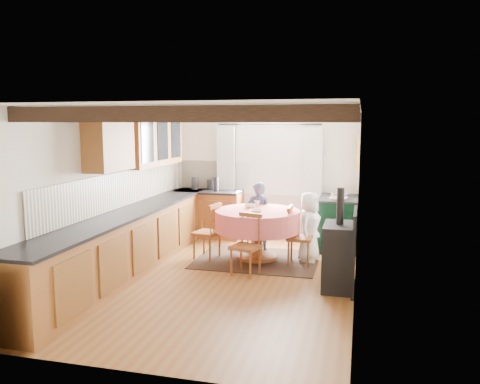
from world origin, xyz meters
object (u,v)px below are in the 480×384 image
(chair_right, at_px, (300,236))
(child_far, at_px, (258,216))
(cup, at_px, (257,203))
(cast_iron_stove, at_px, (339,239))
(child_right, at_px, (309,227))
(chair_near, at_px, (246,245))
(dining_table, at_px, (257,235))
(aga_range, at_px, (338,222))
(chair_left, at_px, (207,231))

(chair_right, height_order, child_far, child_far)
(child_far, bearing_deg, cup, 87.42)
(cast_iron_stove, xyz_separation_m, child_right, (-0.53, 1.21, -0.12))
(child_right, bearing_deg, chair_near, 151.62)
(cup, bearing_deg, cast_iron_stove, -45.53)
(child_far, bearing_deg, dining_table, 93.72)
(aga_range, bearing_deg, cup, -153.45)
(dining_table, distance_m, cast_iron_stove, 1.74)
(chair_right, bearing_deg, dining_table, 83.28)
(aga_range, relative_size, child_far, 0.84)
(dining_table, distance_m, aga_range, 1.64)
(chair_right, bearing_deg, chair_near, 135.45)
(chair_near, xyz_separation_m, child_far, (-0.11, 1.41, 0.15))
(chair_left, relative_size, child_right, 0.81)
(cast_iron_stove, bearing_deg, cup, 134.47)
(chair_near, bearing_deg, cup, 109.23)
(chair_left, bearing_deg, child_far, 146.14)
(chair_right, relative_size, child_right, 0.82)
(chair_left, bearing_deg, aga_range, 131.56)
(dining_table, relative_size, cup, 13.83)
(chair_left, height_order, child_far, child_far)
(dining_table, xyz_separation_m, chair_left, (-0.84, -0.09, 0.05))
(chair_left, distance_m, child_far, 1.02)
(cup, bearing_deg, chair_near, -85.68)
(chair_near, height_order, chair_right, chair_right)
(child_right, xyz_separation_m, cup, (-0.92, 0.26, 0.31))
(chair_left, xyz_separation_m, chair_right, (1.54, 0.00, 0.01))
(cup, bearing_deg, aga_range, 26.55)
(chair_right, bearing_deg, child_far, 49.65)
(chair_near, bearing_deg, chair_left, 154.20)
(chair_right, height_order, child_right, child_right)
(chair_near, bearing_deg, cast_iron_stove, 3.91)
(chair_near, distance_m, cup, 1.28)
(chair_near, xyz_separation_m, child_right, (0.83, 0.95, 0.11))
(chair_left, height_order, cup, chair_left)
(chair_left, distance_m, cup, 0.98)
(aga_range, height_order, cast_iron_stove, cast_iron_stove)
(chair_right, distance_m, child_right, 0.28)
(chair_left, bearing_deg, dining_table, 108.15)
(chair_left, xyz_separation_m, cup, (0.74, 0.50, 0.41))
(chair_right, height_order, cast_iron_stove, cast_iron_stove)
(child_far, height_order, cup, child_far)
(dining_table, xyz_separation_m, cup, (-0.10, 0.41, 0.46))
(chair_near, relative_size, child_right, 0.80)
(dining_table, bearing_deg, child_far, 100.23)
(dining_table, bearing_deg, chair_near, -90.36)
(dining_table, relative_size, chair_near, 1.50)
(dining_table, xyz_separation_m, aga_range, (1.24, 1.08, 0.06))
(dining_table, relative_size, child_right, 1.21)
(dining_table, height_order, child_right, child_right)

